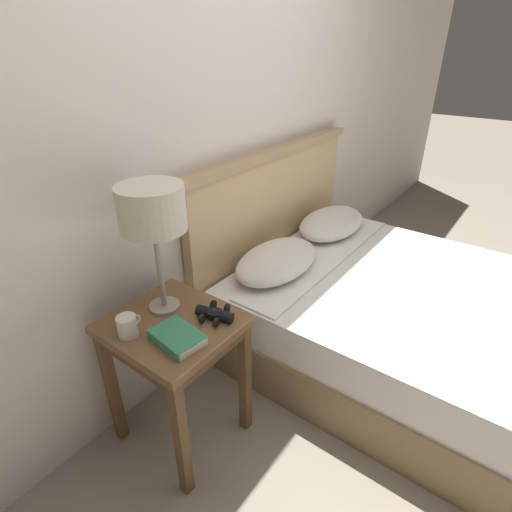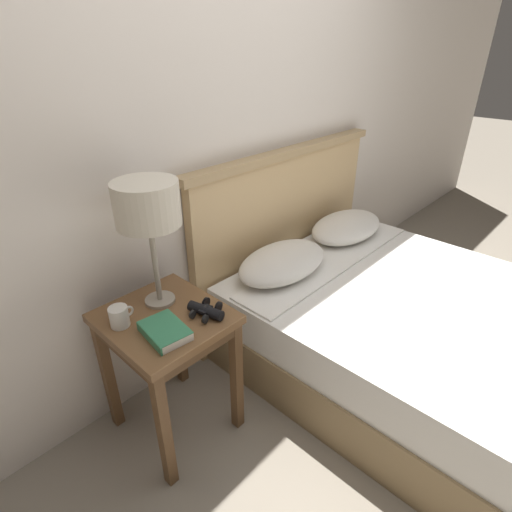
{
  "view_description": "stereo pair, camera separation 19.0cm",
  "coord_description": "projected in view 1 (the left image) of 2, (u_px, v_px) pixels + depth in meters",
  "views": [
    {
      "loc": [
        -1.48,
        -0.46,
        1.65
      ],
      "look_at": [
        -0.14,
        0.54,
        0.75
      ],
      "focal_mm": 28.0,
      "sensor_mm": 36.0,
      "label": 1
    },
    {
      "loc": [
        -1.36,
        -0.6,
        1.65
      ],
      "look_at": [
        -0.14,
        0.54,
        0.75
      ],
      "focal_mm": 28.0,
      "sensor_mm": 36.0,
      "label": 2
    }
  ],
  "objects": [
    {
      "name": "table_lamp",
      "position": [
        152.0,
        211.0,
        1.5
      ],
      "size": [
        0.26,
        0.26,
        0.54
      ],
      "color": "gray",
      "rests_on": "nightstand"
    },
    {
      "name": "bed",
      "position": [
        408.0,
        319.0,
        2.24
      ],
      "size": [
        1.61,
        2.08,
        1.11
      ],
      "color": "olive",
      "rests_on": "ground_plane"
    },
    {
      "name": "nightstand",
      "position": [
        174.0,
        341.0,
        1.67
      ],
      "size": [
        0.47,
        0.5,
        0.65
      ],
      "color": "brown",
      "rests_on": "ground_plane"
    },
    {
      "name": "binoculars_pair",
      "position": [
        215.0,
        313.0,
        1.63
      ],
      "size": [
        0.15,
        0.16,
        0.05
      ],
      "color": "black",
      "rests_on": "nightstand"
    },
    {
      "name": "wall_back",
      "position": [
        209.0,
        124.0,
        1.95
      ],
      "size": [
        8.0,
        0.06,
        2.6
      ],
      "color": "silver",
      "rests_on": "ground_plane"
    },
    {
      "name": "book_on_nightstand",
      "position": [
        177.0,
        337.0,
        1.5
      ],
      "size": [
        0.16,
        0.21,
        0.04
      ],
      "color": "silver",
      "rests_on": "nightstand"
    },
    {
      "name": "coffee_mug",
      "position": [
        128.0,
        326.0,
        1.53
      ],
      "size": [
        0.1,
        0.08,
        0.08
      ],
      "color": "silver",
      "rests_on": "nightstand"
    },
    {
      "name": "ground_plane",
      "position": [
        356.0,
        403.0,
        2.07
      ],
      "size": [
        20.0,
        20.0,
        0.0
      ],
      "primitive_type": "plane",
      "color": "gray",
      "rests_on": "ground"
    }
  ]
}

